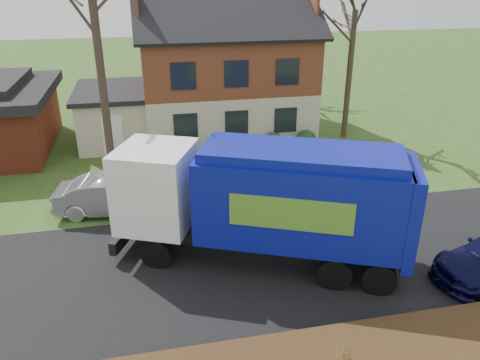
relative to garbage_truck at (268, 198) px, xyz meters
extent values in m
plane|color=#2D4918|center=(-0.86, -0.05, -2.25)|extent=(120.00, 120.00, 0.00)
cube|color=black|center=(-0.86, -0.05, -2.24)|extent=(80.00, 7.00, 0.02)
cube|color=beige|center=(1.14, 13.95, -0.90)|extent=(9.00, 7.50, 2.70)
cube|color=#552618|center=(1.14, 13.95, 1.85)|extent=(9.00, 7.50, 2.80)
cube|color=beige|center=(-5.06, 13.45, -0.95)|extent=(3.50, 5.50, 2.60)
cube|color=black|center=(-5.06, 13.45, 0.47)|extent=(3.90, 5.90, 0.24)
cylinder|color=black|center=(-3.45, 0.41, -1.75)|extent=(1.05, 0.71, 1.00)
cylinder|color=black|center=(-2.64, 2.26, -1.75)|extent=(1.05, 0.71, 1.00)
cylinder|color=black|center=(1.58, -1.80, -1.75)|extent=(1.05, 0.71, 1.00)
cylinder|color=black|center=(2.39, 0.06, -1.75)|extent=(1.05, 0.71, 1.00)
cylinder|color=black|center=(2.73, -2.30, -1.75)|extent=(1.05, 0.71, 1.00)
cylinder|color=black|center=(3.54, -0.44, -1.75)|extent=(1.05, 0.71, 1.00)
cube|color=black|center=(0.04, -0.02, -1.43)|extent=(8.06, 4.39, 0.34)
cube|color=white|center=(-3.27, 1.43, 0.06)|extent=(3.00, 3.10, 2.60)
cube|color=black|center=(-4.24, 1.86, 0.21)|extent=(0.92, 1.97, 0.87)
cube|color=black|center=(-4.33, 1.90, -1.72)|extent=(1.19, 2.31, 0.43)
cube|color=#0B138A|center=(0.88, -0.39, 0.06)|extent=(6.53, 4.64, 2.60)
cube|color=#0B138A|center=(0.88, -0.39, 1.51)|extent=(6.15, 4.26, 0.29)
cube|color=#0B138A|center=(3.75, -1.64, -0.03)|extent=(1.30, 2.39, 2.80)
cube|color=#53882C|center=(0.26, -1.45, 0.16)|extent=(3.20, 1.43, 0.96)
cube|color=#53882C|center=(1.24, 0.79, 0.16)|extent=(3.20, 1.43, 0.96)
imported|color=#A2A4AA|center=(-4.83, 4.41, -1.52)|extent=(4.62, 2.22, 1.46)
cylinder|color=#3A2B23|center=(-5.03, 7.57, 1.82)|extent=(0.34, 0.34, 8.14)
cylinder|color=#3D3124|center=(7.58, 11.24, 1.15)|extent=(0.31, 0.31, 6.80)
cylinder|color=#382D21|center=(4.25, 23.02, 2.02)|extent=(0.33, 0.33, 8.55)
cone|color=#A18747|center=(0.55, -4.78, -1.53)|extent=(0.04, 0.04, 0.85)
cone|color=#A18747|center=(0.42, -4.78, -1.53)|extent=(0.04, 0.04, 0.85)
cone|color=#A18747|center=(0.69, -4.78, -1.53)|extent=(0.04, 0.04, 0.85)
cone|color=#A18747|center=(0.55, -4.67, -1.53)|extent=(0.04, 0.04, 0.85)
cone|color=#A18747|center=(0.55, -4.89, -1.53)|extent=(0.04, 0.04, 0.85)
camera|label=1|loc=(-3.50, -12.32, 6.27)|focal=35.00mm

